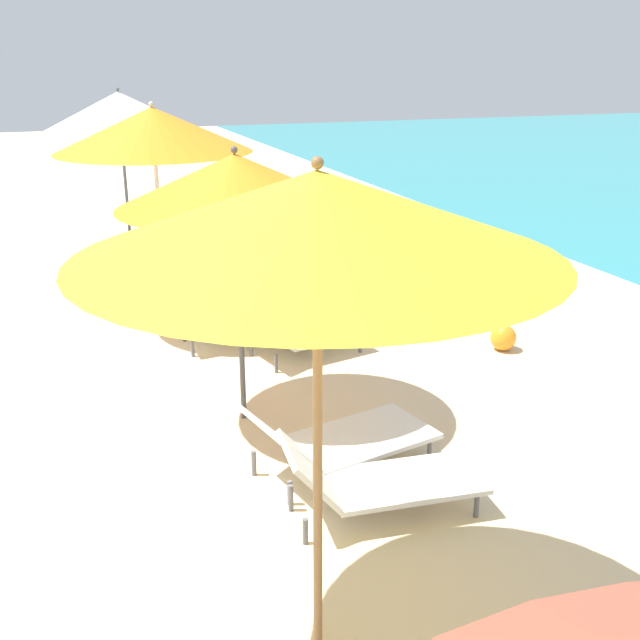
{
  "coord_description": "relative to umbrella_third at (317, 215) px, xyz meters",
  "views": [
    {
      "loc": [
        -0.83,
        3.43,
        3.19
      ],
      "look_at": [
        1.16,
        8.84,
        1.16
      ],
      "focal_mm": 42.18,
      "sensor_mm": 36.0,
      "label": 1
    }
  ],
  "objects": [
    {
      "name": "umbrella_third",
      "position": [
        0.0,
        0.0,
        0.0
      ],
      "size": [
        2.34,
        2.34,
        2.77
      ],
      "color": "olive",
      "rests_on": "ground"
    },
    {
      "name": "lounger_third_shoreside",
      "position": [
        0.87,
        1.13,
        -2.22
      ],
      "size": [
        1.53,
        0.74,
        0.62
      ],
      "rotation": [
        0.0,
        0.0,
        -0.1
      ],
      "color": "white",
      "rests_on": "ground"
    },
    {
      "name": "umbrella_fourth",
      "position": [
        0.34,
        2.96,
        -0.3
      ],
      "size": [
        2.03,
        2.03,
        2.49
      ],
      "color": "#4C4C51",
      "rests_on": "ground"
    },
    {
      "name": "lounger_fourth_shoreside",
      "position": [
        1.36,
        4.24,
        -2.23
      ],
      "size": [
        1.46,
        0.94,
        0.53
      ],
      "rotation": [
        0.0,
        0.0,
        0.22
      ],
      "color": "white",
      "rests_on": "ground"
    },
    {
      "name": "lounger_fourth_inland",
      "position": [
        0.82,
        1.77,
        -2.21
      ],
      "size": [
        1.65,
        1.0,
        0.63
      ],
      "rotation": [
        0.0,
        0.0,
        0.21
      ],
      "color": "white",
      "rests_on": "ground"
    },
    {
      "name": "umbrella_fifth",
      "position": [
        0.09,
        5.84,
        -0.12
      ],
      "size": [
        2.31,
        2.31,
        2.7
      ],
      "color": "silver",
      "rests_on": "ground"
    },
    {
      "name": "lounger_fifth_shoreside",
      "position": [
        1.09,
        7.0,
        -2.21
      ],
      "size": [
        1.44,
        0.77,
        0.56
      ],
      "rotation": [
        0.0,
        0.0,
        -0.07
      ],
      "color": "white",
      "rests_on": "ground"
    },
    {
      "name": "lounger_fifth_inland",
      "position": [
        0.69,
        4.88,
        -2.19
      ],
      "size": [
        1.39,
        0.62,
        0.54
      ],
      "rotation": [
        0.0,
        0.0,
        -0.0
      ],
      "color": "white",
      "rests_on": "ground"
    },
    {
      "name": "umbrella_farthest",
      "position": [
        0.09,
        9.53,
        -0.16
      ],
      "size": [
        2.58,
        2.58,
        2.72
      ],
      "color": "#4C4C51",
      "rests_on": "ground"
    },
    {
      "name": "lounger_farthest_shoreside",
      "position": [
        1.03,
        10.6,
        -2.19
      ],
      "size": [
        1.51,
        0.62,
        0.61
      ],
      "rotation": [
        0.0,
        0.0,
        0.02
      ],
      "color": "#D8593F",
      "rests_on": "ground"
    },
    {
      "name": "lounger_farthest_inland",
      "position": [
        1.07,
        8.5,
        -2.22
      ],
      "size": [
        1.63,
        0.74,
        0.57
      ],
      "rotation": [
        0.0,
        0.0,
        -0.08
      ],
      "color": "white",
      "rests_on": "ground"
    },
    {
      "name": "beach_ball",
      "position": [
        3.56,
        3.59,
        -2.35
      ],
      "size": [
        0.3,
        0.3,
        0.3
      ],
      "primitive_type": "sphere",
      "color": "orange",
      "rests_on": "ground"
    }
  ]
}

